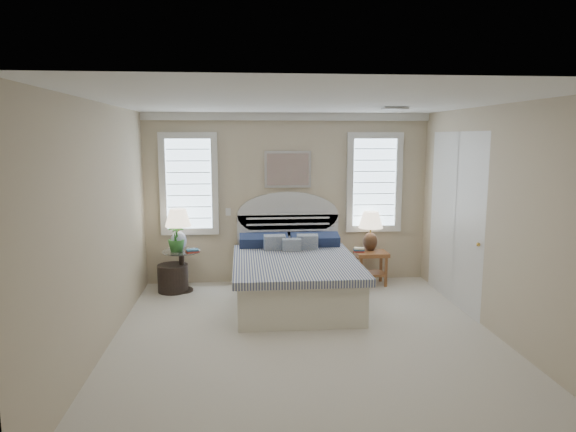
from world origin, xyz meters
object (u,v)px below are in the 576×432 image
at_px(nightstand_right, 371,261).
at_px(lamp_left, 178,225).
at_px(bed, 294,274).
at_px(floor_pot, 173,278).
at_px(lamp_right, 371,226).
at_px(side_table_left, 182,266).

bearing_deg(nightstand_right, lamp_left, -179.07).
xyz_separation_m(bed, lamp_left, (-1.69, 0.64, 0.63)).
distance_m(floor_pot, lamp_right, 3.19).
relative_size(nightstand_right, lamp_left, 0.83).
bearing_deg(lamp_right, floor_pot, -175.71).
height_order(floor_pot, lamp_left, lamp_left).
xyz_separation_m(floor_pot, lamp_right, (3.10, 0.23, 0.71)).
bearing_deg(bed, side_table_left, 160.26).
bearing_deg(lamp_left, lamp_right, 3.43).
relative_size(bed, nightstand_right, 4.29).
height_order(side_table_left, floor_pot, side_table_left).
bearing_deg(nightstand_right, side_table_left, -178.06).
height_order(lamp_left, lamp_right, lamp_left).
bearing_deg(lamp_right, bed, -147.85).
height_order(bed, side_table_left, bed).
bearing_deg(side_table_left, floor_pot, -179.61).
relative_size(bed, lamp_right, 3.61).
distance_m(nightstand_right, floor_pot, 3.09).
bearing_deg(floor_pot, side_table_left, 0.39).
bearing_deg(lamp_left, side_table_left, -51.84).
xyz_separation_m(side_table_left, lamp_right, (2.96, 0.23, 0.53)).
distance_m(side_table_left, lamp_left, 0.63).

